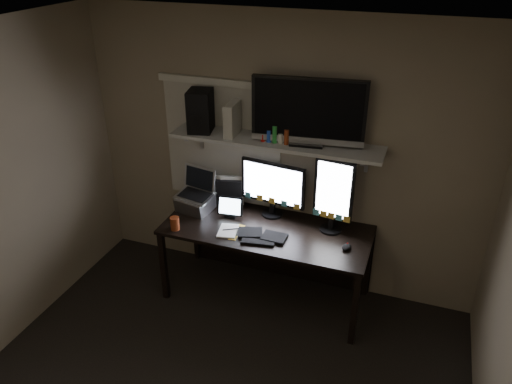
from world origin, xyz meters
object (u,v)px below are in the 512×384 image
at_px(game_console, 233,119).
at_px(laptop, 195,192).
at_px(mouse, 347,247).
at_px(speaker, 200,111).
at_px(desk, 271,238).
at_px(keyboard, 262,235).
at_px(monitor_landscape, 273,189).
at_px(tablet, 231,207).
at_px(tv, 308,112).
at_px(monitor_portrait, 333,196).
at_px(cup, 175,223).

bearing_deg(game_console, laptop, -166.40).
distance_m(mouse, speaker, 1.68).
bearing_deg(desk, mouse, -15.62).
bearing_deg(keyboard, mouse, -4.20).
distance_m(monitor_landscape, game_console, 0.72).
xyz_separation_m(keyboard, tablet, (-0.37, 0.21, 0.09)).
distance_m(keyboard, tv, 1.10).
bearing_deg(keyboard, desk, 82.58).
height_order(monitor_portrait, mouse, monitor_portrait).
height_order(cup, speaker, speaker).
bearing_deg(speaker, monitor_portrait, -13.64).
height_order(cup, tv, tv).
xyz_separation_m(keyboard, cup, (-0.75, -0.14, 0.05)).
height_order(tv, game_console, tv).
distance_m(desk, monitor_landscape, 0.46).
distance_m(desk, game_console, 1.13).
xyz_separation_m(desk, monitor_landscape, (-0.03, 0.12, 0.44)).
xyz_separation_m(desk, monitor_portrait, (0.53, 0.04, 0.52)).
height_order(keyboard, speaker, speaker).
height_order(monitor_landscape, mouse, monitor_landscape).
bearing_deg(cup, tv, 25.12).
bearing_deg(mouse, laptop, -176.18).
bearing_deg(speaker, tablet, -32.16).
bearing_deg(tv, monitor_portrait, -14.57).
distance_m(laptop, cup, 0.39).
bearing_deg(monitor_portrait, desk, -169.23).
xyz_separation_m(monitor_landscape, cup, (-0.72, -0.52, -0.21)).
bearing_deg(monitor_landscape, game_console, -164.11).
relative_size(monitor_portrait, tablet, 2.90).
relative_size(tablet, tv, 0.26).
xyz_separation_m(laptop, cup, (-0.02, -0.36, -0.13)).
xyz_separation_m(mouse, laptop, (-1.43, 0.16, 0.17)).
distance_m(tablet, game_console, 0.80).
bearing_deg(mouse, speaker, 179.26).
distance_m(monitor_portrait, tv, 0.73).
bearing_deg(game_console, mouse, -17.06).
bearing_deg(monitor_landscape, monitor_portrait, -1.21).
bearing_deg(cup, monitor_landscape, 36.04).
height_order(monitor_portrait, tv, tv).
relative_size(desk, cup, 15.40).
relative_size(monitor_portrait, tv, 0.74).
xyz_separation_m(laptop, game_console, (0.35, 0.11, 0.70)).
distance_m(monitor_landscape, laptop, 0.72).
distance_m(keyboard, laptop, 0.78).
height_order(monitor_portrait, laptop, monitor_portrait).
xyz_separation_m(monitor_portrait, game_console, (-0.90, 0.03, 0.55)).
height_order(monitor_landscape, tv, tv).
relative_size(keyboard, laptop, 1.12).
relative_size(keyboard, mouse, 4.02).
bearing_deg(monitor_portrait, laptop, -170.07).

